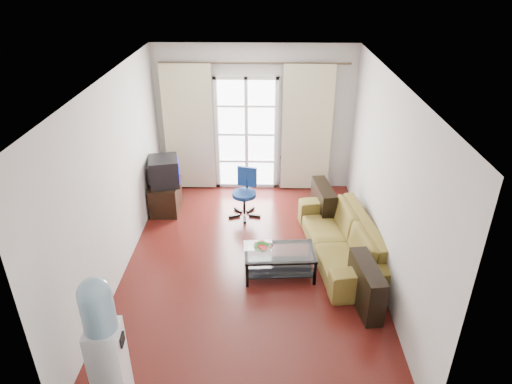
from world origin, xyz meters
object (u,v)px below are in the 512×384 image
at_px(sofa, 341,238).
at_px(crt_tv, 163,171).
at_px(water_cooler, 105,343).
at_px(coffee_table, 279,259).
at_px(tv_stand, 166,197).
at_px(task_chair, 245,202).

bearing_deg(sofa, crt_tv, -122.85).
bearing_deg(water_cooler, sofa, 39.70).
distance_m(crt_tv, water_cooler, 3.90).
relative_size(sofa, water_cooler, 1.46).
bearing_deg(coffee_table, water_cooler, -128.78).
bearing_deg(crt_tv, coffee_table, -55.45).
bearing_deg(tv_stand, water_cooler, -88.05).
bearing_deg(coffee_table, sofa, 26.67).
bearing_deg(sofa, water_cooler, -53.59).
relative_size(task_chair, water_cooler, 0.54).
distance_m(coffee_table, task_chair, 1.74).
relative_size(crt_tv, task_chair, 0.73).
bearing_deg(tv_stand, sofa, -26.76).
height_order(coffee_table, crt_tv, crt_tv).
relative_size(sofa, tv_stand, 3.22).
distance_m(sofa, tv_stand, 3.17).
distance_m(coffee_table, tv_stand, 2.65).
bearing_deg(water_cooler, tv_stand, 88.87).
bearing_deg(task_chair, water_cooler, -92.65).
height_order(tv_stand, crt_tv, crt_tv).
height_order(crt_tv, water_cooler, water_cooler).
height_order(task_chair, water_cooler, water_cooler).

